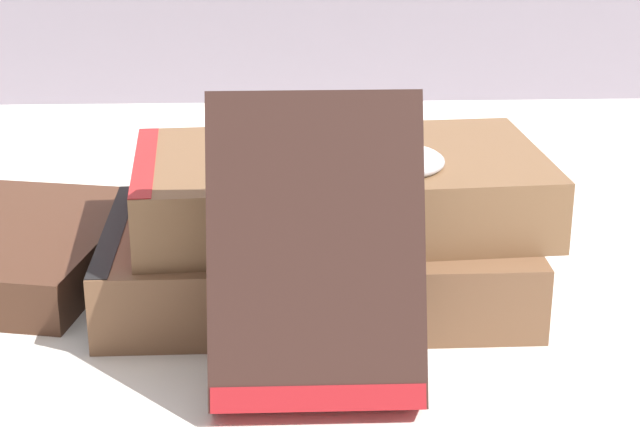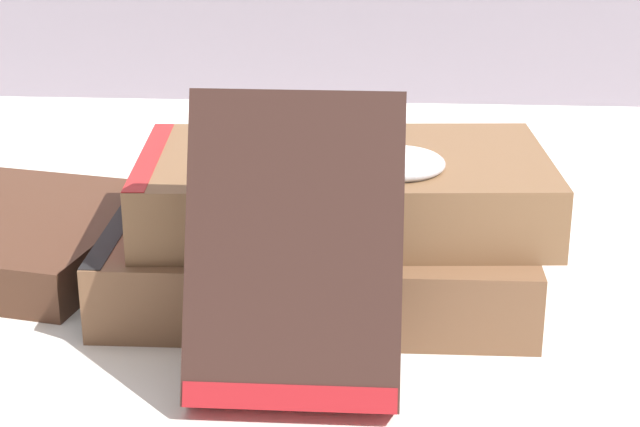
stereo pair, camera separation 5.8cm
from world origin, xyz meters
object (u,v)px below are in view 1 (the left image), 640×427
book_leaning_front (316,261)px  reading_glasses (289,194)px  book_flat_bottom (306,259)px  book_flat_top (330,188)px  pocket_watch (395,161)px

book_leaning_front → reading_glasses: book_leaning_front is taller
book_flat_bottom → reading_glasses: (-0.01, 0.17, -0.02)m
book_flat_top → book_leaning_front: book_leaning_front is taller
book_leaning_front → pocket_watch: size_ratio=2.53×
pocket_watch → book_flat_top: bearing=147.8°
pocket_watch → book_flat_bottom: bearing=161.9°
reading_glasses → book_flat_top: bearing=-103.4°
book_flat_bottom → pocket_watch: 0.08m
book_flat_bottom → book_leaning_front: 0.12m
book_flat_top → book_leaning_front: size_ratio=1.66×
book_flat_top → reading_glasses: size_ratio=2.13×
book_leaning_front → pocket_watch: book_leaning_front is taller
book_flat_bottom → book_leaning_front: (0.00, -0.11, 0.05)m
book_flat_top → reading_glasses: (-0.02, 0.17, -0.06)m
book_leaning_front → pocket_watch: bearing=63.7°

